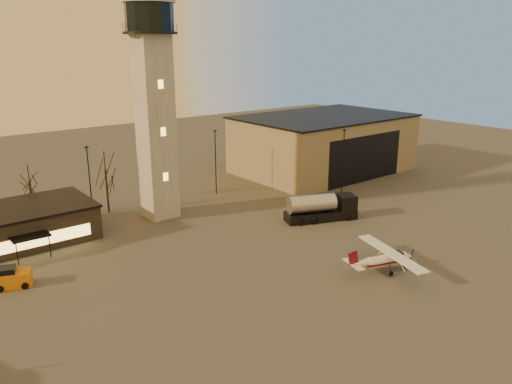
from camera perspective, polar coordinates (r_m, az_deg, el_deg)
ground at (r=48.03m, az=6.73°, el=-12.04°), size 220.00×220.00×0.00m
control_tower at (r=66.91m, az=-11.58°, el=10.65°), size 6.80×6.80×32.60m
hangar at (r=93.38m, az=7.71°, el=5.54°), size 30.60×20.60×10.30m
light_poles at (r=69.94m, az=-11.08°, el=1.82°), size 58.50×12.25×10.14m
tree_row at (r=72.44m, az=-24.15°, el=1.60°), size 37.20×9.20×8.80m
cessna_front at (r=54.52m, az=14.86°, el=-7.71°), size 8.42×10.38×2.89m
fuel_truck at (r=67.72m, az=7.39°, el=-2.02°), size 10.03×6.23×3.60m
service_cart at (r=54.99m, az=-26.07°, el=-8.93°), size 3.74×3.00×2.11m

